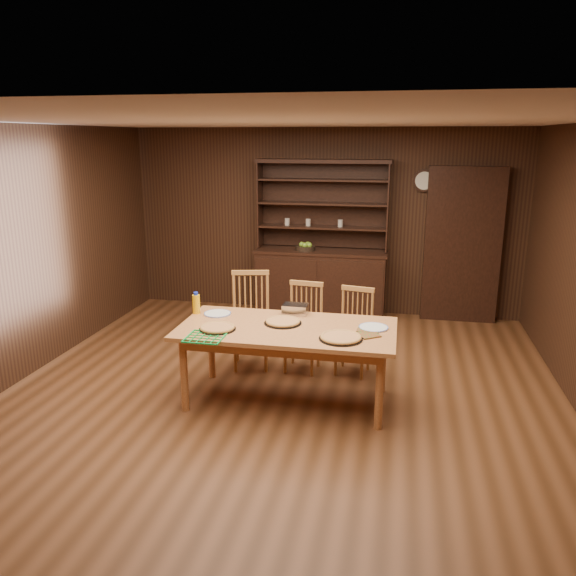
% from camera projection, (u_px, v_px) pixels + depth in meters
% --- Properties ---
extents(floor, '(6.00, 6.00, 0.00)m').
position_uv_depth(floor, '(280.00, 398.00, 5.47)').
color(floor, brown).
rests_on(floor, ground).
extents(room_shell, '(6.00, 6.00, 6.00)m').
position_uv_depth(room_shell, '(279.00, 238.00, 5.06)').
color(room_shell, white).
rests_on(room_shell, floor).
extents(china_hutch, '(1.84, 0.52, 2.17)m').
position_uv_depth(china_hutch, '(321.00, 274.00, 7.92)').
color(china_hutch, black).
rests_on(china_hutch, floor).
extents(doorway, '(1.00, 0.18, 2.10)m').
position_uv_depth(doorway, '(462.00, 245.00, 7.58)').
color(doorway, black).
rests_on(doorway, floor).
extents(wall_clock, '(0.30, 0.05, 0.30)m').
position_uv_depth(wall_clock, '(424.00, 181.00, 7.51)').
color(wall_clock, black).
rests_on(wall_clock, room_shell).
extents(dining_table, '(2.01, 1.01, 0.75)m').
position_uv_depth(dining_table, '(287.00, 334.00, 5.25)').
color(dining_table, '#C98446').
rests_on(dining_table, floor).
extents(chair_left, '(0.51, 0.50, 1.05)m').
position_uv_depth(chair_left, '(251.00, 316.00, 6.17)').
color(chair_left, '#C58643').
rests_on(chair_left, floor).
extents(chair_center, '(0.43, 0.41, 0.96)m').
position_uv_depth(chair_center, '(304.00, 324.00, 6.08)').
color(chair_center, '#C58643').
rests_on(chair_center, floor).
extents(chair_right, '(0.44, 0.43, 0.93)m').
position_uv_depth(chair_right, '(355.00, 328.00, 6.00)').
color(chair_right, '#C58643').
rests_on(chair_right, floor).
extents(pizza_left, '(0.34, 0.34, 0.04)m').
position_uv_depth(pizza_left, '(217.00, 328.00, 5.15)').
color(pizza_left, black).
rests_on(pizza_left, dining_table).
extents(pizza_right, '(0.39, 0.39, 0.04)m').
position_uv_depth(pizza_right, '(341.00, 337.00, 4.90)').
color(pizza_right, black).
rests_on(pizza_right, dining_table).
extents(pizza_center, '(0.36, 0.36, 0.04)m').
position_uv_depth(pizza_center, '(283.00, 322.00, 5.32)').
color(pizza_center, black).
rests_on(pizza_center, dining_table).
extents(cooling_rack, '(0.34, 0.34, 0.01)m').
position_uv_depth(cooling_rack, '(205.00, 337.00, 4.95)').
color(cooling_rack, '#0C9F3C').
rests_on(cooling_rack, dining_table).
extents(plate_left, '(0.27, 0.27, 0.02)m').
position_uv_depth(plate_left, '(217.00, 313.00, 5.60)').
color(plate_left, white).
rests_on(plate_left, dining_table).
extents(plate_right, '(0.28, 0.28, 0.02)m').
position_uv_depth(plate_right, '(373.00, 327.00, 5.19)').
color(plate_right, white).
rests_on(plate_right, dining_table).
extents(foil_dish, '(0.25, 0.18, 0.10)m').
position_uv_depth(foil_dish, '(295.00, 309.00, 5.61)').
color(foil_dish, silver).
rests_on(foil_dish, dining_table).
extents(juice_bottle, '(0.08, 0.08, 0.22)m').
position_uv_depth(juice_bottle, '(196.00, 304.00, 5.61)').
color(juice_bottle, '#FFB90D').
rests_on(juice_bottle, dining_table).
extents(pot_holder_a, '(0.25, 0.25, 0.01)m').
position_uv_depth(pot_holder_a, '(368.00, 335.00, 5.00)').
color(pot_holder_a, '#AB1317').
rests_on(pot_holder_a, dining_table).
extents(pot_holder_b, '(0.21, 0.21, 0.01)m').
position_uv_depth(pot_holder_b, '(368.00, 329.00, 5.14)').
color(pot_holder_b, '#AB1317').
rests_on(pot_holder_b, dining_table).
extents(fruit_bowl, '(0.27, 0.27, 0.12)m').
position_uv_depth(fruit_bowl, '(305.00, 247.00, 7.80)').
color(fruit_bowl, black).
rests_on(fruit_bowl, china_hutch).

